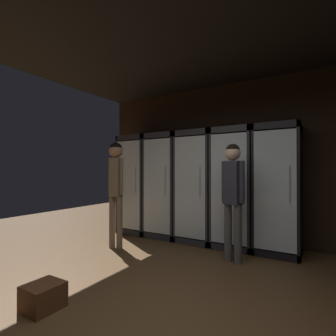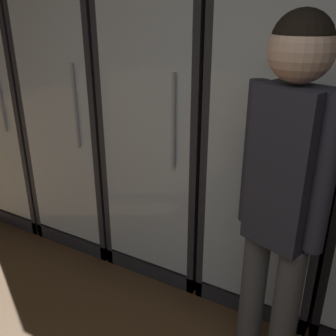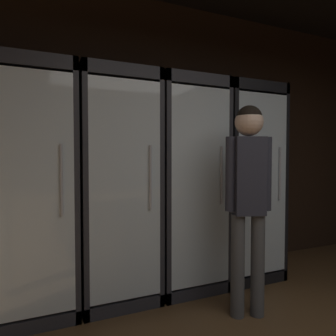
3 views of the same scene
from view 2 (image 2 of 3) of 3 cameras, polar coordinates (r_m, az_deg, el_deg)
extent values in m
cube|color=#2B2B30|center=(3.39, -16.78, 11.15)|extent=(0.64, 0.04, 1.93)
cube|color=#2B2B30|center=(2.97, -16.94, 9.55)|extent=(0.04, 0.66, 1.93)
cube|color=#2B2B30|center=(3.49, -18.67, -4.78)|extent=(0.64, 0.66, 0.10)
cube|color=white|center=(3.37, -17.15, 11.04)|extent=(0.56, 0.02, 1.69)
cylinder|color=#B2B2B7|center=(2.82, -23.75, 9.92)|extent=(0.02, 0.02, 0.50)
cube|color=silver|center=(3.46, -18.82, -3.75)|extent=(0.54, 0.58, 0.02)
cylinder|color=black|center=(3.47, -21.04, -1.82)|extent=(0.06, 0.06, 0.22)
cylinder|color=black|center=(3.42, -21.40, 0.49)|extent=(0.02, 0.02, 0.08)
cylinder|color=#2D2D33|center=(3.47, -21.06, -1.72)|extent=(0.07, 0.07, 0.07)
cylinder|color=#194723|center=(3.34, -17.19, -2.58)|extent=(0.07, 0.07, 0.19)
cylinder|color=#194723|center=(3.28, -17.46, -0.45)|extent=(0.02, 0.02, 0.08)
cylinder|color=tan|center=(3.35, -17.14, -2.97)|extent=(0.07, 0.07, 0.06)
cube|color=silver|center=(3.26, -20.06, 5.08)|extent=(0.54, 0.58, 0.02)
cylinder|color=#336B38|center=(3.37, -22.94, 7.19)|extent=(0.08, 0.08, 0.21)
cylinder|color=#336B38|center=(3.34, -23.33, 9.58)|extent=(0.03, 0.03, 0.08)
cylinder|color=#2D2D33|center=(3.37, -22.88, 6.79)|extent=(0.08, 0.08, 0.07)
cylinder|color=black|center=(3.26, -21.30, 7.21)|extent=(0.07, 0.07, 0.24)
cylinder|color=black|center=(3.22, -21.70, 9.84)|extent=(0.03, 0.03, 0.07)
cylinder|color=white|center=(3.27, -21.22, 6.66)|extent=(0.07, 0.07, 0.06)
cylinder|color=gray|center=(3.20, -19.02, 6.85)|extent=(0.08, 0.08, 0.19)
cylinder|color=gray|center=(3.17, -19.33, 9.16)|extent=(0.03, 0.03, 0.08)
cylinder|color=white|center=(3.21, -18.99, 6.65)|extent=(0.08, 0.08, 0.07)
cylinder|color=black|center=(3.06, -18.54, 6.11)|extent=(0.08, 0.08, 0.18)
cylinder|color=black|center=(3.03, -18.83, 8.30)|extent=(0.02, 0.02, 0.06)
cylinder|color=white|center=(3.07, -18.50, 5.78)|extent=(0.08, 0.08, 0.06)
cube|color=silver|center=(3.15, -21.47, 14.79)|extent=(0.54, 0.58, 0.02)
cylinder|color=brown|center=(3.26, -23.24, 16.80)|extent=(0.07, 0.07, 0.21)
cylinder|color=brown|center=(3.25, -23.68, 19.43)|extent=(0.02, 0.02, 0.09)
cylinder|color=#2D2D33|center=(3.26, -23.18, 16.43)|extent=(0.07, 0.07, 0.07)
cylinder|color=#336B38|center=(3.06, -19.60, 17.23)|extent=(0.08, 0.08, 0.23)
cylinder|color=#336B38|center=(3.05, -20.04, 20.32)|extent=(0.02, 0.02, 0.10)
cylinder|color=beige|center=(3.07, -19.55, 16.81)|extent=(0.08, 0.08, 0.08)
cube|color=#2B2B30|center=(2.96, -7.66, 10.30)|extent=(0.64, 0.04, 1.93)
cube|color=#2B2B30|center=(2.93, -16.09, 9.46)|extent=(0.04, 0.66, 1.93)
cube|color=#2B2B30|center=(2.55, -6.40, 8.28)|extent=(0.04, 0.66, 1.93)
cube|color=#2B2B30|center=(3.08, -10.23, -7.80)|extent=(0.64, 0.66, 0.10)
cube|color=white|center=(2.94, -8.01, 10.18)|extent=(0.56, 0.02, 1.69)
cube|color=silver|center=(2.50, -16.33, 7.23)|extent=(0.56, 0.02, 1.69)
cylinder|color=#B2B2B7|center=(2.33, -13.66, 8.85)|extent=(0.02, 0.02, 0.50)
cube|color=silver|center=(3.04, -10.32, -6.66)|extent=(0.54, 0.58, 0.02)
cylinder|color=#336B38|center=(3.08, -12.28, -3.80)|extent=(0.08, 0.08, 0.23)
cylinder|color=#336B38|center=(3.01, -12.53, -1.06)|extent=(0.03, 0.03, 0.09)
cylinder|color=beige|center=(3.09, -12.25, -4.07)|extent=(0.08, 0.08, 0.07)
cylinder|color=#194723|center=(2.90, -8.58, -5.38)|extent=(0.06, 0.06, 0.22)
cylinder|color=#194723|center=(2.83, -8.76, -2.63)|extent=(0.02, 0.02, 0.08)
cylinder|color=tan|center=(2.90, -8.58, -5.37)|extent=(0.06, 0.06, 0.08)
cube|color=silver|center=(2.81, -11.12, 3.31)|extent=(0.54, 0.58, 0.02)
cylinder|color=black|center=(2.91, -14.28, 5.77)|extent=(0.08, 0.08, 0.18)
cylinder|color=black|center=(2.88, -14.53, 8.18)|extent=(0.03, 0.03, 0.07)
cylinder|color=#B2332D|center=(2.91, -14.30, 5.93)|extent=(0.08, 0.08, 0.05)
cylinder|color=brown|center=(2.83, -11.93, 5.92)|extent=(0.08, 0.08, 0.22)
cylinder|color=brown|center=(2.78, -12.19, 9.02)|extent=(0.03, 0.03, 0.09)
cylinder|color=white|center=(2.83, -11.89, 5.55)|extent=(0.08, 0.08, 0.07)
cylinder|color=brown|center=(2.70, -10.99, 5.30)|extent=(0.07, 0.07, 0.23)
cylinder|color=brown|center=(2.66, -11.23, 8.35)|extent=(0.03, 0.03, 0.07)
cylinder|color=beige|center=(2.70, -11.00, 5.36)|extent=(0.08, 0.08, 0.08)
cylinder|color=gray|center=(2.65, -8.12, 5.00)|extent=(0.07, 0.07, 0.22)
cylinder|color=gray|center=(2.60, -8.31, 8.19)|extent=(0.02, 0.02, 0.08)
cylinder|color=white|center=(2.65, -8.12, 4.87)|extent=(0.07, 0.07, 0.07)
cube|color=silver|center=(2.68, -12.05, 14.64)|extent=(0.54, 0.58, 0.02)
cylinder|color=#194723|center=(2.83, -14.71, 16.96)|extent=(0.08, 0.08, 0.19)
cylinder|color=#194723|center=(2.82, -15.01, 19.80)|extent=(0.03, 0.03, 0.09)
cylinder|color=#B2332D|center=(2.83, -14.67, 16.56)|extent=(0.08, 0.08, 0.06)
cylinder|color=#336B38|center=(2.69, -14.13, 17.09)|extent=(0.07, 0.07, 0.23)
cylinder|color=#336B38|center=(2.68, -14.48, 20.47)|extent=(0.03, 0.03, 0.09)
cylinder|color=#2D2D33|center=(2.69, -14.15, 17.21)|extent=(0.07, 0.07, 0.06)
cylinder|color=black|center=(2.61, -11.33, 17.06)|extent=(0.06, 0.06, 0.22)
cylinder|color=black|center=(2.60, -11.61, 20.46)|extent=(0.02, 0.02, 0.09)
cylinder|color=#B2332D|center=(2.61, -11.33, 17.05)|extent=(0.07, 0.07, 0.08)
cylinder|color=gray|center=(2.56, -8.37, 16.99)|extent=(0.07, 0.07, 0.20)
cylinder|color=gray|center=(2.55, -8.56, 20.22)|extent=(0.02, 0.02, 0.09)
cylinder|color=tan|center=(2.56, -8.35, 16.67)|extent=(0.07, 0.07, 0.05)
cube|color=#2B2B30|center=(2.63, 4.06, 8.82)|extent=(0.64, 0.04, 1.93)
cube|color=#2B2B30|center=(2.51, -5.26, 8.12)|extent=(0.04, 0.66, 1.93)
cube|color=#2B2B30|center=(2.24, 7.52, 6.16)|extent=(0.04, 0.66, 1.93)
cube|color=#2B2B30|center=(2.75, 0.67, -11.38)|extent=(0.64, 0.66, 0.10)
cube|color=white|center=(2.60, 3.77, 8.68)|extent=(0.56, 0.02, 1.69)
cube|color=silver|center=(2.10, -3.45, 5.17)|extent=(0.56, 0.02, 1.69)
cylinder|color=#B2B2B7|center=(1.96, 0.83, 6.83)|extent=(0.02, 0.02, 0.50)
cube|color=silver|center=(2.72, 0.68, -10.16)|extent=(0.54, 0.58, 0.02)
cylinder|color=gray|center=(2.68, -2.29, -7.71)|extent=(0.06, 0.06, 0.22)
cylinder|color=gray|center=(2.61, -2.34, -5.05)|extent=(0.02, 0.02, 0.07)
cylinder|color=white|center=(2.69, -2.28, -7.97)|extent=(0.07, 0.07, 0.08)
cylinder|color=#336B38|center=(2.57, 2.96, -9.17)|extent=(0.07, 0.07, 0.22)
cylinder|color=#336B38|center=(2.49, 3.03, -6.13)|extent=(0.02, 0.02, 0.09)
cylinder|color=#B2332D|center=(2.58, 2.95, -9.57)|extent=(0.07, 0.07, 0.06)
cube|color=silver|center=(2.46, 0.74, 0.84)|extent=(0.54, 0.58, 0.02)
cylinder|color=#194723|center=(2.49, -2.75, 3.94)|extent=(0.06, 0.06, 0.21)
cylinder|color=#194723|center=(2.45, -2.82, 6.99)|extent=(0.02, 0.02, 0.06)
cylinder|color=beige|center=(2.50, -2.74, 3.34)|extent=(0.07, 0.07, 0.08)
cylinder|color=#194723|center=(2.45, 1.06, 3.25)|extent=(0.08, 0.08, 0.18)
cylinder|color=#194723|center=(2.41, 1.08, 5.99)|extent=(0.02, 0.02, 0.06)
cylinder|color=#B2332D|center=(2.45, 1.06, 2.96)|extent=(0.08, 0.08, 0.06)
cylinder|color=#9EAD99|center=(2.30, 4.14, 2.17)|extent=(0.07, 0.07, 0.21)
cylinder|color=#9EAD99|center=(2.25, 4.25, 5.79)|extent=(0.02, 0.02, 0.10)
cylinder|color=beige|center=(2.31, 4.12, 1.55)|extent=(0.07, 0.07, 0.08)
cube|color=silver|center=(2.30, 0.81, 13.83)|extent=(0.54, 0.58, 0.02)
cylinder|color=#336B38|center=(2.43, -3.08, 17.02)|extent=(0.07, 0.07, 0.21)
cylinder|color=#336B38|center=(2.42, -3.16, 20.45)|extent=(0.02, 0.02, 0.08)
cylinder|color=#B2332D|center=(2.44, -3.07, 16.40)|extent=(0.07, 0.07, 0.06)
cylinder|color=#9EAD99|center=(2.36, -0.36, 17.01)|extent=(0.06, 0.06, 0.23)
cylinder|color=#9EAD99|center=(2.35, -0.37, 20.80)|extent=(0.02, 0.02, 0.09)
cylinder|color=#2D2D33|center=(2.36, -0.36, 16.97)|extent=(0.07, 0.07, 0.08)
cylinder|color=black|center=(2.22, 1.79, 16.21)|extent=(0.07, 0.07, 0.19)
cylinder|color=black|center=(2.21, 1.84, 19.89)|extent=(0.02, 0.02, 0.09)
cylinder|color=beige|center=(2.22, 1.79, 15.98)|extent=(0.08, 0.08, 0.07)
cylinder|color=black|center=(2.22, 6.09, 16.69)|extent=(0.08, 0.08, 0.24)
cylinder|color=black|center=(2.21, 6.27, 20.68)|extent=(0.03, 0.03, 0.07)
cylinder|color=white|center=(2.23, 6.06, 15.82)|extent=(0.08, 0.08, 0.07)
cube|color=#2B2B30|center=(2.43, 18.25, 6.54)|extent=(0.64, 0.04, 1.93)
cube|color=#2B2B30|center=(2.22, 8.97, 5.92)|extent=(0.04, 0.66, 1.93)
cube|color=#2B2B30|center=(2.57, 14.12, -15.13)|extent=(0.64, 0.66, 0.10)
cube|color=white|center=(2.40, 18.10, 6.37)|extent=(0.56, 0.02, 1.69)
cube|color=silver|center=(1.85, 14.02, 1.95)|extent=(0.56, 0.02, 1.69)
cylinder|color=#B2B2B7|center=(1.75, 20.06, 3.47)|extent=(0.02, 0.02, 0.50)
cube|color=silver|center=(2.52, 14.27, -13.87)|extent=(0.54, 0.58, 0.02)
cylinder|color=#336B38|center=(2.46, 11.24, -11.02)|extent=(0.06, 0.06, 0.24)
cylinder|color=#336B38|center=(2.38, 11.51, -8.05)|extent=(0.02, 0.02, 0.06)
cylinder|color=#2D2D33|center=(2.46, 11.24, -11.00)|extent=(0.07, 0.07, 0.06)
cylinder|color=gray|center=(2.44, 17.56, -12.32)|extent=(0.07, 0.07, 0.22)
cylinder|color=gray|center=(2.36, 18.00, -9.31)|extent=(0.02, 0.02, 0.08)
cylinder|color=white|center=(2.45, 17.51, -12.69)|extent=(0.07, 0.07, 0.09)
cube|color=silver|center=(2.24, 15.65, -2.31)|extent=(0.54, 0.58, 0.02)
cylinder|color=#336B38|center=(2.19, 12.30, 0.95)|extent=(0.06, 0.06, 0.23)
cylinder|color=#336B38|center=(2.13, 12.66, 4.88)|extent=(0.02, 0.02, 0.08)
cylinder|color=tan|center=(2.18, 12.32, 1.14)|extent=(0.06, 0.06, 0.06)
cylinder|color=black|center=(2.17, 19.21, -0.43)|extent=(0.07, 0.07, 0.21)
cylinder|color=black|center=(2.12, 19.74, 3.34)|extent=(0.02, 0.02, 0.10)
cylinder|color=white|center=(2.18, 19.13, -1.01)|extent=(0.07, 0.07, 0.07)
cube|color=silver|center=(2.07, 17.31, 11.81)|extent=(0.54, 0.58, 0.02)
cylinder|color=#194723|center=(2.05, 13.87, 15.11)|extent=(0.07, 0.07, 0.20)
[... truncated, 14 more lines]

